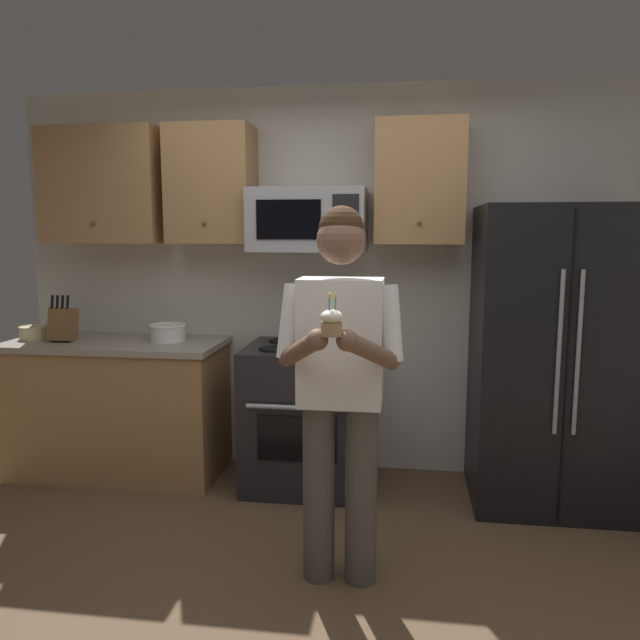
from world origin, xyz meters
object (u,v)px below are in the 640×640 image
Objects in this scene: bowl_large_white at (168,332)px; cupcake at (332,322)px; oven_range at (306,416)px; bowl_small_colored at (34,332)px; microwave at (308,220)px; person at (340,376)px; knife_block at (63,324)px; refrigerator at (551,357)px.

bowl_large_white is 1.99m from cupcake.
oven_range is 1.95m from bowl_small_colored.
microwave is at bearing 3.00° from bowl_large_white.
microwave is at bearing 102.45° from cupcake.
person is at bearing -26.23° from bowl_small_colored.
bowl_small_colored is (-0.93, -0.06, -0.01)m from bowl_large_white.
knife_block is at bearing -171.86° from bowl_large_white.
microwave is 1.79m from knife_block.
microwave is 4.26× the size of cupcake.
cupcake is (1.29, -1.48, 0.31)m from bowl_large_white.
microwave is 3.83× the size of bowl_small_colored.
person reaches higher than bowl_small_colored.
oven_range is 3.82× the size of bowl_large_white.
person reaches higher than oven_range.
bowl_small_colored is (-1.88, 0.01, 0.51)m from oven_range.
refrigerator is at bearing -2.54° from bowl_large_white.
refrigerator is 7.37× the size of bowl_large_white.
oven_range is at bearing 103.46° from cupcake.
bowl_small_colored is at bearing -176.66° from microwave.
oven_range is at bearing 1.03° from knife_block.
bowl_small_colored is at bearing 179.71° from oven_range.
knife_block is (-3.14, 0.01, 0.13)m from refrigerator.
knife_block reaches higher than bowl_large_white.
microwave is at bearing 105.70° from person.
bowl_large_white reaches higher than oven_range.
person is at bearing -28.04° from knife_block.
knife_block is (-1.64, -0.15, -0.69)m from microwave.
cupcake is (0.00, -0.33, 0.30)m from person.
bowl_large_white is 1.26× the size of bowl_small_colored.
knife_block is 1.31× the size of bowl_large_white.
refrigerator is (1.50, -0.16, -0.82)m from microwave.
person reaches higher than knife_block.
knife_block is 1.84× the size of cupcake.
person is at bearing -72.67° from oven_range.
microwave reaches higher than bowl_small_colored.
bowl_small_colored is 2.66m from cupcake.
bowl_small_colored reaches higher than oven_range.
cupcake is at bearing -49.00° from bowl_large_white.
person is 10.13× the size of cupcake.
oven_range is 5.36× the size of cupcake.
refrigerator is at bearing -0.83° from bowl_small_colored.
cupcake is (2.22, -1.42, 0.33)m from bowl_small_colored.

